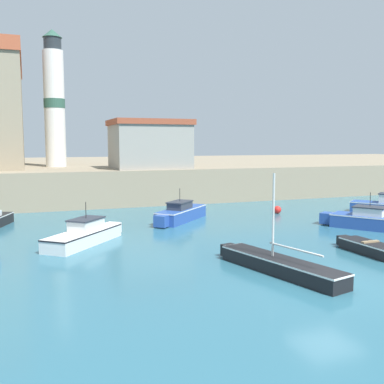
# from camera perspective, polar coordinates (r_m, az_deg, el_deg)

# --- Properties ---
(ground_plane) EXTENTS (200.00, 200.00, 0.00)m
(ground_plane) POSITION_cam_1_polar(r_m,az_deg,el_deg) (18.61, 16.68, -11.17)
(ground_plane) COLOR #2D667A
(quay_seawall) EXTENTS (120.00, 40.00, 3.14)m
(quay_seawall) POSITION_cam_1_polar(r_m,az_deg,el_deg) (58.48, -9.59, 2.31)
(quay_seawall) COLOR gray
(quay_seawall) RESTS_ON ground
(motorboat_blue_1) EXTENTS (5.10, 5.14, 2.32)m
(motorboat_blue_1) POSITION_cam_1_polar(r_m,az_deg,el_deg) (31.73, -1.48, -2.70)
(motorboat_blue_1) COLOR #284C9E
(motorboat_blue_1) RESTS_ON ground
(sailboat_black_2) EXTENTS (2.73, 6.90, 4.22)m
(sailboat_black_2) POSITION_cam_1_polar(r_m,az_deg,el_deg) (19.60, 10.91, -9.00)
(sailboat_black_2) COLOR black
(sailboat_black_2) RESTS_ON ground
(motorboat_white_3) EXTENTS (4.93, 5.47, 2.29)m
(motorboat_white_3) POSITION_cam_1_polar(r_m,az_deg,el_deg) (25.35, -13.37, -5.26)
(motorboat_white_3) COLOR white
(motorboat_white_3) RESTS_ON ground
(dinghy_black_5) EXTENTS (1.20, 4.04, 0.66)m
(dinghy_black_5) POSITION_cam_1_polar(r_m,az_deg,el_deg) (24.20, 21.51, -6.53)
(dinghy_black_5) COLOR black
(dinghy_black_5) RESTS_ON ground
(motorboat_blue_7) EXTENTS (4.56, 5.69, 2.35)m
(motorboat_blue_7) POSITION_cam_1_polar(r_m,az_deg,el_deg) (31.05, 21.69, -3.34)
(motorboat_blue_7) COLOR #284C9E
(motorboat_blue_7) RESTS_ON ground
(mooring_buoy) EXTENTS (0.60, 0.60, 0.60)m
(mooring_buoy) POSITION_cam_1_polar(r_m,az_deg,el_deg) (35.68, 10.79, -2.23)
(mooring_buoy) COLOR red
(mooring_buoy) RESTS_ON ground
(lighthouse) EXTENTS (2.03, 2.03, 13.28)m
(lighthouse) POSITION_cam_1_polar(r_m,az_deg,el_deg) (46.88, -17.09, 10.99)
(lighthouse) COLOR silver
(lighthouse) RESTS_ON quay_seawall
(harbor_shed_mid_row) EXTENTS (7.10, 5.94, 4.47)m
(harbor_shed_mid_row) POSITION_cam_1_polar(r_m,az_deg,el_deg) (42.08, -5.42, 6.09)
(harbor_shed_mid_row) COLOR gray
(harbor_shed_mid_row) RESTS_ON quay_seawall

